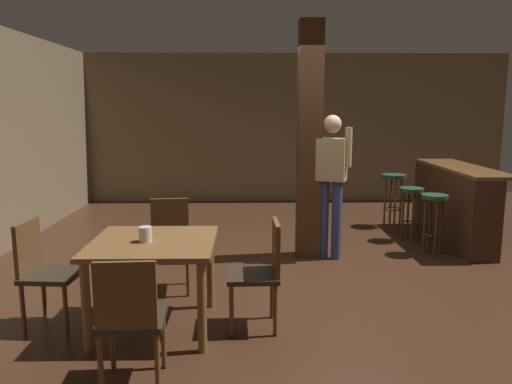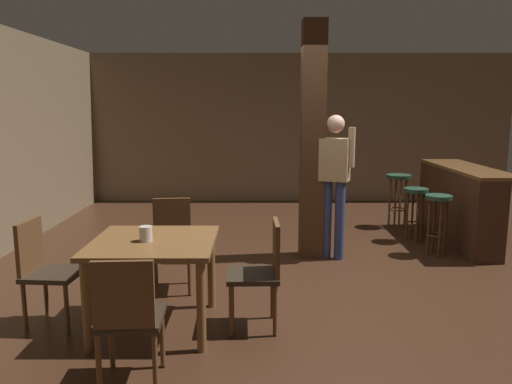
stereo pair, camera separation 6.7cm
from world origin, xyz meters
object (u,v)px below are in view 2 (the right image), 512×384
(dining_table, at_px, (152,254))
(napkin_cup, at_px, (143,234))
(chair_south, at_px, (126,315))
(chair_north, at_px, (170,239))
(bar_stool_near, at_px, (435,211))
(standing_person, at_px, (332,176))
(bar_stool_mid, at_px, (413,202))
(chair_east, at_px, (260,268))
(chair_west, at_px, (42,267))
(bar_counter, at_px, (455,204))
(bar_stool_far, at_px, (396,187))

(dining_table, relative_size, napkin_cup, 8.13)
(dining_table, relative_size, chair_south, 1.11)
(chair_north, xyz_separation_m, bar_stool_near, (3.07, 1.12, 0.05))
(standing_person, bearing_deg, dining_table, -132.62)
(bar_stool_mid, bearing_deg, chair_south, -129.45)
(chair_east, distance_m, standing_person, 2.16)
(dining_table, bearing_deg, chair_north, 90.78)
(chair_south, relative_size, bar_stool_mid, 1.22)
(chair_north, relative_size, bar_stool_mid, 1.22)
(chair_west, height_order, chair_north, same)
(chair_west, distance_m, bar_counter, 5.19)
(bar_counter, bearing_deg, chair_east, -134.95)
(bar_stool_near, bearing_deg, dining_table, -146.25)
(bar_stool_near, bearing_deg, chair_north, -159.93)
(standing_person, bearing_deg, napkin_cup, -132.99)
(dining_table, xyz_separation_m, chair_west, (-0.92, 0.03, -0.12))
(napkin_cup, height_order, bar_stool_mid, napkin_cup)
(chair_south, height_order, bar_stool_far, chair_south)
(bar_stool_far, bearing_deg, napkin_cup, -130.53)
(bar_stool_mid, bearing_deg, chair_east, -128.03)
(chair_north, bearing_deg, bar_stool_mid, 30.53)
(bar_stool_far, bearing_deg, bar_stool_mid, -89.84)
(dining_table, distance_m, chair_north, 0.93)
(chair_east, relative_size, napkin_cup, 7.30)
(dining_table, relative_size, bar_stool_near, 1.32)
(napkin_cup, height_order, bar_stool_near, napkin_cup)
(chair_south, distance_m, bar_stool_far, 5.35)
(bar_stool_near, xyz_separation_m, bar_stool_mid, (-0.07, 0.65, -0.01))
(dining_table, xyz_separation_m, bar_stool_near, (3.06, 2.04, -0.08))
(chair_east, height_order, bar_stool_near, chair_east)
(standing_person, relative_size, bar_stool_far, 2.14)
(standing_person, bearing_deg, chair_east, -114.61)
(bar_counter, height_order, bar_stool_near, bar_counter)
(chair_south, bearing_deg, chair_east, 46.69)
(chair_west, bearing_deg, bar_counter, 30.59)
(chair_west, xyz_separation_m, bar_counter, (4.47, 2.64, 0.01))
(dining_table, relative_size, chair_east, 1.11)
(bar_counter, relative_size, bar_stool_near, 2.73)
(chair_south, bearing_deg, bar_counter, 45.46)
(chair_east, distance_m, bar_stool_near, 2.99)
(bar_counter, bearing_deg, chair_south, -134.54)
(napkin_cup, height_order, standing_person, standing_person)
(dining_table, relative_size, standing_person, 0.58)
(chair_west, height_order, standing_person, standing_person)
(standing_person, bearing_deg, bar_counter, 23.09)
(napkin_cup, xyz_separation_m, standing_person, (1.81, 1.94, 0.19))
(chair_south, relative_size, bar_stool_far, 1.11)
(chair_south, bearing_deg, napkin_cup, 94.51)
(chair_east, xyz_separation_m, chair_north, (-0.89, 0.92, 0.00))
(bar_stool_mid, bearing_deg, dining_table, -137.99)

